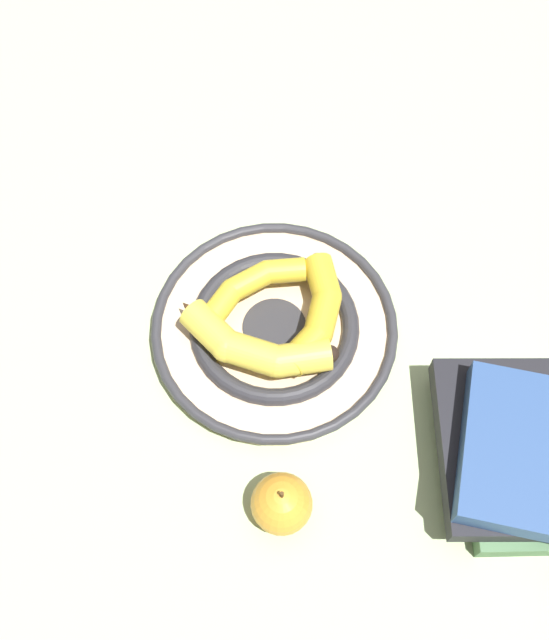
{
  "coord_description": "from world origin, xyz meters",
  "views": [
    {
      "loc": [
        -0.06,
        -0.38,
        0.86
      ],
      "look_at": [
        -0.02,
        0.04,
        0.04
      ],
      "focal_mm": 42.0,
      "sensor_mm": 36.0,
      "label": 1
    }
  ],
  "objects": [
    {
      "name": "banana_b",
      "position": [
        -0.04,
        0.08,
        0.05
      ],
      "size": [
        0.15,
        0.09,
        0.03
      ],
      "rotation": [
        0.0,
        0.0,
        9.87
      ],
      "color": "yellow",
      "rests_on": "decorative_bowl"
    },
    {
      "name": "banana_c",
      "position": [
        -0.05,
        -0.0,
        0.05
      ],
      "size": [
        0.19,
        0.12,
        0.04
      ],
      "rotation": [
        0.0,
        0.0,
        12.13
      ],
      "color": "yellow",
      "rests_on": "decorative_bowl"
    },
    {
      "name": "ground_plane",
      "position": [
        0.0,
        0.0,
        0.0
      ],
      "size": [
        2.8,
        2.8,
        0.0
      ],
      "primitive_type": "plane",
      "color": "#B2C693"
    },
    {
      "name": "book_stack",
      "position": [
        0.24,
        -0.16,
        0.05
      ],
      "size": [
        0.2,
        0.24,
        0.09
      ],
      "rotation": [
        0.0,
        0.0,
        1.42
      ],
      "color": "#4C754C",
      "rests_on": "ground_plane"
    },
    {
      "name": "apple",
      "position": [
        -0.03,
        -0.19,
        0.03
      ],
      "size": [
        0.07,
        0.07,
        0.08
      ],
      "color": "gold",
      "rests_on": "ground_plane"
    },
    {
      "name": "banana_a",
      "position": [
        0.03,
        0.03,
        0.05
      ],
      "size": [
        0.1,
        0.17,
        0.04
      ],
      "rotation": [
        0.0,
        0.0,
        7.5
      ],
      "color": "gold",
      "rests_on": "decorative_bowl"
    },
    {
      "name": "decorative_bowl",
      "position": [
        -0.02,
        0.04,
        0.02
      ],
      "size": [
        0.31,
        0.31,
        0.03
      ],
      "color": "beige",
      "rests_on": "ground_plane"
    }
  ]
}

